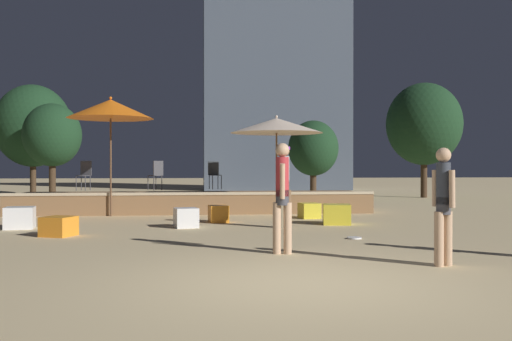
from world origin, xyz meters
The scene contains 22 objects.
ground_plane centered at (0.00, 0.00, 0.00)m, with size 120.00×120.00×0.00m, color #D1B784.
wooden_deck centered at (-1.33, 10.90, 0.28)m, with size 10.46×2.67×0.64m.
patio_umbrella_0 centered at (1.04, 9.59, 2.54)m, with size 2.66×2.66×2.84m.
patio_umbrella_1 centered at (-3.60, 9.49, 2.95)m, with size 2.35×2.35×3.30m.
cube_seat_0 centered at (2.05, 6.66, 0.24)m, with size 0.74×0.74×0.47m.
cube_seat_1 centered at (-3.97, 5.02, 0.19)m, with size 0.73×0.73×0.39m.
cube_seat_2 centered at (-0.72, 7.40, 0.21)m, with size 0.51×0.51×0.42m.
cube_seat_3 centered at (1.72, 8.25, 0.20)m, with size 0.57×0.57×0.40m.
cube_seat_4 centered at (-1.49, 6.32, 0.22)m, with size 0.59×0.59×0.44m.
cube_seat_5 centered at (-5.14, 6.51, 0.24)m, with size 0.69×0.69×0.48m.
person_0 centered at (0.07, 2.30, 0.95)m, with size 0.30×0.49×1.74m.
person_1 centered at (0.69, 6.02, 1.05)m, with size 0.31×0.48×1.83m.
person_2 centered at (2.11, 0.98, 0.87)m, with size 0.28×0.41×1.63m.
bistro_chair_0 centered at (-4.63, 11.27, 1.19)m, with size 0.43×0.43×0.90m.
bistro_chair_1 centered at (-2.45, 11.06, 1.19)m, with size 0.48×0.48×0.90m.
bistro_chair_2 centered at (-0.67, 11.76, 1.19)m, with size 0.43×0.44×0.90m.
frisbee_disc centered at (1.71, 3.97, 0.02)m, with size 0.27×0.27×0.03m.
background_tree_0 centered at (3.89, 18.00, 2.16)m, with size 2.21×2.21×3.39m.
background_tree_1 centered at (-8.97, 21.70, 3.31)m, with size 3.57×3.57×5.28m.
background_tree_2 centered at (-7.32, 18.52, 2.70)m, with size 2.44×2.44×4.06m.
background_tree_3 centered at (8.75, 17.55, 3.23)m, with size 3.29×3.29×5.05m.
distant_building centered at (3.50, 26.75, 5.97)m, with size 8.49×3.12×11.94m.
Camera 1 is at (-1.32, -6.55, 1.38)m, focal length 40.00 mm.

